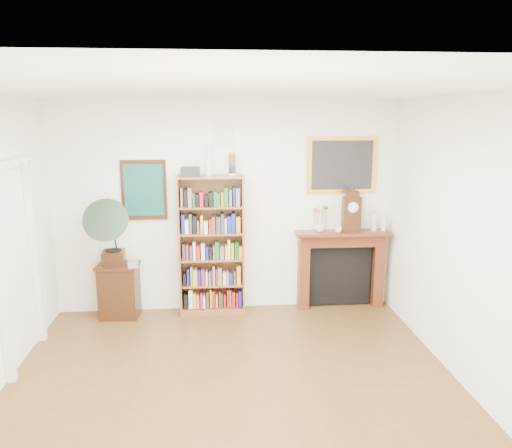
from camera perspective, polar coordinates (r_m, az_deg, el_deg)
The scene contains 15 objects.
room at distance 4.19m, azimuth -2.52°, elevation -4.42°, with size 4.51×5.01×2.81m.
door_casing at distance 5.75m, azimuth -25.63°, elevation -2.39°, with size 0.08×1.02×2.17m.
teal_poster at distance 6.62m, azimuth -12.68°, elevation 3.80°, with size 0.58×0.04×0.78m.
small_picture at distance 6.49m, azimuth -3.62°, elevation 10.13°, with size 0.26×0.04×0.30m.
gilt_painting at distance 6.74m, azimuth 9.80°, elevation 6.66°, with size 0.95×0.04×0.75m.
bookshelf at distance 6.53m, azimuth -5.11°, elevation -1.60°, with size 0.85×0.31×2.12m.
side_cabinet at distance 6.80m, azimuth -15.35°, elevation -7.35°, with size 0.53×0.38×0.72m, color black.
fireplace at distance 6.94m, azimuth 9.66°, elevation -4.34°, with size 1.28×0.33×1.07m.
gramophone at distance 6.49m, azimuth -16.45°, elevation -0.43°, with size 0.58×0.71×0.90m.
cd_stack at distance 6.51m, azimuth -13.84°, elevation -4.48°, with size 0.12×0.12×0.08m, color #A7A7B3.
mantel_clock at distance 6.73m, azimuth 10.85°, elevation 1.32°, with size 0.24×0.15×0.55m.
flower_vase at distance 6.70m, azimuth 7.32°, elevation -0.29°, with size 0.14×0.14×0.14m, color silver.
teacup at distance 6.70m, azimuth 9.41°, elevation -0.67°, with size 0.09×0.09×0.07m, color white.
bottle_left at distance 6.87m, azimuth 13.35°, elevation 0.21°, with size 0.07×0.07×0.24m, color silver.
bottle_right at distance 6.90m, azimuth 14.40°, elevation 0.04°, with size 0.06×0.06×0.20m, color silver.
Camera 1 is at (-0.17, -4.01, 2.62)m, focal length 35.00 mm.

